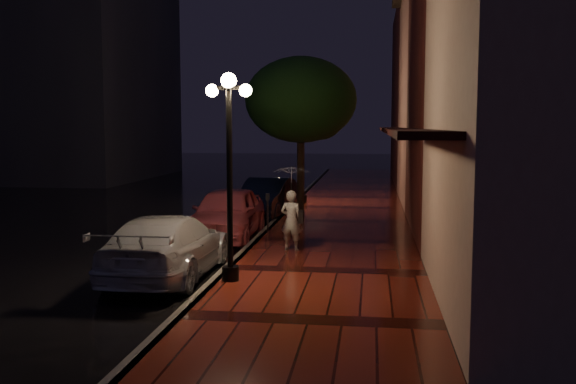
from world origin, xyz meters
The scene contains 14 objects.
ground centered at (0.00, 0.00, 0.00)m, with size 120.00×120.00×0.00m, color black.
sidewalk centered at (2.25, 0.00, 0.07)m, with size 4.50×60.00×0.15m, color #42120B.
curb centered at (0.00, 0.00, 0.07)m, with size 0.25×60.00×0.15m, color #595451.
storefront_mid centered at (7.00, 2.00, 5.50)m, with size 5.00×8.00×11.00m, color #511914.
storefront_far centered at (7.00, 10.00, 4.50)m, with size 5.00×8.00×9.00m, color #8C5951.
storefront_extra centered at (7.00, 20.00, 5.00)m, with size 5.00×12.00×10.00m, color #511914.
streetlamp_near centered at (0.35, -5.00, 2.60)m, with size 0.96×0.36×4.31m.
streetlamp_far centered at (0.35, 9.00, 2.60)m, with size 0.96×0.36×4.31m.
street_tree centered at (0.61, 5.99, 4.24)m, with size 4.16×4.16×5.80m.
pink_car centered at (-1.04, 0.74, 0.78)m, with size 1.83×4.56×1.55m, color #CD5461.
navy_car centered at (-0.60, 5.52, 0.72)m, with size 1.53×4.39×1.45m, color black.
silver_car centered at (-1.24, -4.29, 0.71)m, with size 1.99×4.90×1.42m, color #B4B5BC.
woman_with_umbrella centered at (1.21, -1.61, 1.61)m, with size 0.92×0.94×2.21m.
parking_meter centered at (0.15, 1.05, 0.88)m, with size 0.11×0.09×1.20m.
Camera 1 is at (3.27, -17.92, 3.39)m, focal length 40.00 mm.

